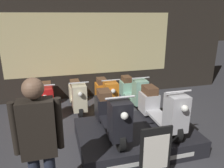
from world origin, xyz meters
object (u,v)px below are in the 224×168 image
at_px(scooter_backrow_0, 47,99).
at_px(person_left_browsing, 39,141).
at_px(scooter_display_left, 111,114).
at_px(scooter_backrow_2, 106,93).
at_px(scooter_backrow_1, 77,96).
at_px(scooter_display_right, 161,108).
at_px(scooter_backrow_3, 133,91).
at_px(price_sign_board, 155,156).

height_order(scooter_backrow_0, person_left_browsing, person_left_browsing).
relative_size(scooter_display_left, scooter_backrow_2, 1.00).
xyz_separation_m(scooter_backrow_1, person_left_browsing, (-0.74, -3.00, 0.65)).
height_order(scooter_display_left, scooter_display_right, same).
bearing_deg(scooter_display_left, scooter_backrow_1, 101.75).
distance_m(scooter_backrow_2, scooter_backrow_3, 0.75).
bearing_deg(price_sign_board, scooter_backrow_0, 117.50).
distance_m(scooter_display_right, scooter_backrow_1, 2.34).
bearing_deg(scooter_backrow_3, scooter_display_right, -94.44).
bearing_deg(scooter_backrow_2, scooter_backrow_3, 0.00).
xyz_separation_m(scooter_backrow_0, scooter_backrow_3, (2.26, 0.00, 0.00)).
bearing_deg(price_sign_board, scooter_backrow_3, 75.68).
xyz_separation_m(scooter_backrow_0, price_sign_board, (1.51, -2.91, 0.09)).
bearing_deg(scooter_backrow_1, person_left_browsing, -103.81).
xyz_separation_m(scooter_backrow_1, price_sign_board, (0.76, -2.91, 0.09)).
height_order(scooter_backrow_2, price_sign_board, price_sign_board).
xyz_separation_m(scooter_backrow_0, scooter_backrow_1, (0.75, 0.00, 0.00)).
xyz_separation_m(scooter_display_right, price_sign_board, (-0.60, -1.02, -0.22)).
height_order(scooter_display_right, price_sign_board, scooter_display_right).
distance_m(scooter_backrow_0, scooter_backrow_1, 0.75).
relative_size(scooter_display_right, price_sign_board, 1.68).
height_order(scooter_backrow_1, scooter_backrow_3, same).
xyz_separation_m(scooter_display_right, scooter_backrow_2, (-0.61, 1.88, -0.31)).
height_order(scooter_display_left, price_sign_board, scooter_display_left).
bearing_deg(scooter_backrow_1, scooter_backrow_3, 0.00).
distance_m(scooter_backrow_1, price_sign_board, 3.01).
distance_m(scooter_backrow_3, person_left_browsing, 3.80).
bearing_deg(price_sign_board, scooter_backrow_2, 90.19).
xyz_separation_m(scooter_backrow_1, scooter_backrow_3, (1.50, 0.00, 0.00)).
bearing_deg(scooter_backrow_1, scooter_display_right, -54.21).
distance_m(scooter_backrow_1, person_left_browsing, 3.16).
xyz_separation_m(scooter_backrow_0, person_left_browsing, (0.01, -3.00, 0.65)).
relative_size(scooter_backrow_0, scooter_backrow_3, 1.00).
height_order(scooter_backrow_1, scooter_backrow_2, same).
height_order(scooter_display_left, scooter_backrow_0, scooter_display_left).
xyz_separation_m(scooter_backrow_2, price_sign_board, (0.01, -2.91, 0.09)).
bearing_deg(scooter_display_right, scooter_display_left, 180.00).
bearing_deg(scooter_backrow_3, scooter_backrow_1, 180.00).
xyz_separation_m(scooter_backrow_0, scooter_backrow_2, (1.50, 0.00, 0.00)).
distance_m(scooter_display_left, scooter_backrow_0, 2.22).
bearing_deg(scooter_display_left, scooter_backrow_0, 121.27).
bearing_deg(scooter_display_right, scooter_backrow_0, 138.25).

